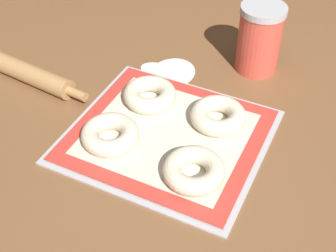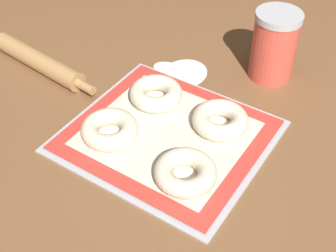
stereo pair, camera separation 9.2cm
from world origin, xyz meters
TOP-DOWN VIEW (x-y plane):
  - ground_plane at (0.00, 0.00)m, footprint 2.80×2.80m
  - baking_tray at (0.02, 0.00)m, footprint 0.41×0.37m
  - baking_mat at (0.02, 0.00)m, footprint 0.39×0.35m
  - bagel_front_left at (-0.08, -0.07)m, footprint 0.12×0.12m
  - bagel_front_right at (0.12, -0.09)m, footprint 0.12×0.12m
  - bagel_back_left at (-0.06, 0.08)m, footprint 0.12×0.12m
  - bagel_back_right at (0.10, 0.08)m, footprint 0.12×0.12m
  - flour_canister at (0.11, 0.33)m, footprint 0.11×0.11m
  - rolling_pin at (-0.39, 0.03)m, footprint 0.39×0.08m
  - flour_patch_near at (-0.07, 0.22)m, footprint 0.11×0.13m
  - flour_patch_far at (-0.11, 0.21)m, footprint 0.10×0.06m

SIDE VIEW (x-z plane):
  - ground_plane at x=0.00m, z-range 0.00..0.00m
  - flour_patch_far at x=-0.11m, z-range 0.00..0.00m
  - flour_patch_near at x=-0.07m, z-range 0.00..0.00m
  - baking_tray at x=0.02m, z-range 0.00..0.01m
  - baking_mat at x=0.02m, z-range 0.01..0.01m
  - rolling_pin at x=-0.39m, z-range 0.00..0.05m
  - bagel_front_left at x=-0.08m, z-range 0.01..0.05m
  - bagel_front_right at x=0.12m, z-range 0.01..0.05m
  - bagel_back_left at x=-0.06m, z-range 0.01..0.05m
  - bagel_back_right at x=0.10m, z-range 0.01..0.05m
  - flour_canister at x=0.11m, z-range 0.00..0.17m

